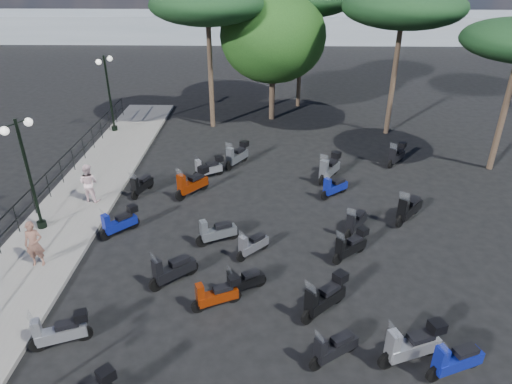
{
  "coord_description": "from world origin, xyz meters",
  "views": [
    {
      "loc": [
        1.3,
        -11.96,
        9.37
      ],
      "look_at": [
        0.95,
        3.5,
        1.2
      ],
      "focal_mm": 32.0,
      "sensor_mm": 36.0,
      "label": 1
    }
  ],
  "objects_px": {
    "scooter_23": "(329,168)",
    "scooter_10": "(193,183)",
    "scooter_14": "(325,298)",
    "scooter_4": "(120,222)",
    "scooter_17": "(237,155)",
    "lamp_post_1": "(28,169)",
    "scooter_9": "(252,245)",
    "scooter_19": "(334,348)",
    "scooter_28": "(356,222)",
    "scooter_22": "(334,187)",
    "scooter_27": "(409,209)",
    "scooter_11": "(209,168)",
    "scooter_5": "(141,185)",
    "scooter_21": "(351,246)",
    "scooter_29": "(397,155)",
    "woman": "(34,244)",
    "scooter_16": "(217,232)",
    "scooter_3": "(172,270)",
    "scooter_8": "(217,294)",
    "scooter_2": "(60,331)",
    "pine_2": "(207,5)",
    "scooter_26": "(412,345)",
    "scooter_15": "(244,281)",
    "broadleaf_tree": "(273,37)",
    "scooter_20": "(455,361)",
    "lamp_post_2": "(109,89)",
    "pedestrian_far": "(89,183)",
    "pine_1": "(404,7)"
  },
  "relations": [
    {
      "from": "woman",
      "to": "scooter_23",
      "type": "relative_size",
      "value": 0.97
    },
    {
      "from": "scooter_29",
      "to": "scooter_14",
      "type": "bearing_deg",
      "value": 103.79
    },
    {
      "from": "scooter_9",
      "to": "scooter_10",
      "type": "xyz_separation_m",
      "value": [
        -2.71,
        4.41,
        0.14
      ]
    },
    {
      "from": "scooter_17",
      "to": "lamp_post_1",
      "type": "bearing_deg",
      "value": 72.54
    },
    {
      "from": "lamp_post_1",
      "to": "scooter_19",
      "type": "distance_m",
      "value": 12.02
    },
    {
      "from": "scooter_14",
      "to": "pine_2",
      "type": "distance_m",
      "value": 17.9
    },
    {
      "from": "scooter_16",
      "to": "scooter_3",
      "type": "bearing_deg",
      "value": 126.99
    },
    {
      "from": "scooter_2",
      "to": "pine_2",
      "type": "distance_m",
      "value": 18.68
    },
    {
      "from": "scooter_8",
      "to": "scooter_20",
      "type": "xyz_separation_m",
      "value": [
        6.1,
        -2.31,
        0.0
      ]
    },
    {
      "from": "scooter_19",
      "to": "scooter_9",
      "type": "bearing_deg",
      "value": -7.5
    },
    {
      "from": "scooter_3",
      "to": "scooter_9",
      "type": "xyz_separation_m",
      "value": [
        2.47,
        1.56,
        -0.07
      ]
    },
    {
      "from": "scooter_23",
      "to": "scooter_10",
      "type": "bearing_deg",
      "value": 46.84
    },
    {
      "from": "woman",
      "to": "scooter_21",
      "type": "height_order",
      "value": "woman"
    },
    {
      "from": "broadleaf_tree",
      "to": "scooter_27",
      "type": "bearing_deg",
      "value": -66.92
    },
    {
      "from": "scooter_11",
      "to": "scooter_9",
      "type": "bearing_deg",
      "value": 167.86
    },
    {
      "from": "scooter_9",
      "to": "scooter_15",
      "type": "bearing_deg",
      "value": 128.97
    },
    {
      "from": "scooter_17",
      "to": "scooter_28",
      "type": "relative_size",
      "value": 1.14
    },
    {
      "from": "scooter_9",
      "to": "scooter_29",
      "type": "relative_size",
      "value": 0.87
    },
    {
      "from": "scooter_17",
      "to": "pine_1",
      "type": "distance_m",
      "value": 11.55
    },
    {
      "from": "scooter_5",
      "to": "scooter_21",
      "type": "bearing_deg",
      "value": 172.62
    },
    {
      "from": "scooter_22",
      "to": "scooter_27",
      "type": "xyz_separation_m",
      "value": [
        2.62,
        -1.95,
        0.09
      ]
    },
    {
      "from": "pedestrian_far",
      "to": "scooter_21",
      "type": "xyz_separation_m",
      "value": [
        10.19,
        -3.6,
        -0.48
      ]
    },
    {
      "from": "scooter_3",
      "to": "scooter_29",
      "type": "height_order",
      "value": "scooter_3"
    },
    {
      "from": "lamp_post_1",
      "to": "scooter_26",
      "type": "height_order",
      "value": "lamp_post_1"
    },
    {
      "from": "scooter_22",
      "to": "scooter_29",
      "type": "relative_size",
      "value": 0.92
    },
    {
      "from": "scooter_10",
      "to": "scooter_22",
      "type": "distance_m",
      "value": 6.09
    },
    {
      "from": "lamp_post_1",
      "to": "scooter_29",
      "type": "bearing_deg",
      "value": 46.59
    },
    {
      "from": "woman",
      "to": "scooter_29",
      "type": "xyz_separation_m",
      "value": [
        13.96,
        8.74,
        -0.47
      ]
    },
    {
      "from": "scooter_19",
      "to": "scooter_29",
      "type": "height_order",
      "value": "scooter_29"
    },
    {
      "from": "scooter_29",
      "to": "broadleaf_tree",
      "type": "relative_size",
      "value": 0.18
    },
    {
      "from": "scooter_21",
      "to": "scooter_27",
      "type": "height_order",
      "value": "scooter_27"
    },
    {
      "from": "woman",
      "to": "broadleaf_tree",
      "type": "xyz_separation_m",
      "value": [
        7.85,
        15.6,
        4.01
      ]
    },
    {
      "from": "scooter_9",
      "to": "scooter_22",
      "type": "relative_size",
      "value": 0.95
    },
    {
      "from": "scooter_11",
      "to": "scooter_20",
      "type": "distance_m",
      "value": 13.3
    },
    {
      "from": "scooter_22",
      "to": "scooter_19",
      "type": "bearing_deg",
      "value": 133.13
    },
    {
      "from": "lamp_post_2",
      "to": "woman",
      "type": "distance_m",
      "value": 13.03
    },
    {
      "from": "scooter_11",
      "to": "scooter_27",
      "type": "distance_m",
      "value": 9.0
    },
    {
      "from": "scooter_26",
      "to": "pine_2",
      "type": "relative_size",
      "value": 0.22
    },
    {
      "from": "pedestrian_far",
      "to": "scooter_14",
      "type": "height_order",
      "value": "pedestrian_far"
    },
    {
      "from": "scooter_14",
      "to": "scooter_4",
      "type": "bearing_deg",
      "value": 17.58
    },
    {
      "from": "lamp_post_1",
      "to": "scooter_8",
      "type": "relative_size",
      "value": 2.94
    },
    {
      "from": "scooter_20",
      "to": "scooter_22",
      "type": "xyz_separation_m",
      "value": [
        -1.76,
        9.35,
        -0.04
      ]
    },
    {
      "from": "scooter_8",
      "to": "scooter_23",
      "type": "xyz_separation_m",
      "value": [
        4.33,
        8.69,
        0.1
      ]
    },
    {
      "from": "scooter_26",
      "to": "scooter_28",
      "type": "xyz_separation_m",
      "value": [
        -0.39,
        6.09,
        -0.11
      ]
    },
    {
      "from": "scooter_19",
      "to": "scooter_26",
      "type": "bearing_deg",
      "value": -122.24
    },
    {
      "from": "woman",
      "to": "scooter_17",
      "type": "height_order",
      "value": "woman"
    },
    {
      "from": "pedestrian_far",
      "to": "scooter_22",
      "type": "relative_size",
      "value": 1.29
    },
    {
      "from": "scooter_2",
      "to": "pine_2",
      "type": "xyz_separation_m",
      "value": [
        2.17,
        17.43,
        6.37
      ]
    },
    {
      "from": "scooter_22",
      "to": "scooter_26",
      "type": "distance_m",
      "value": 8.99
    },
    {
      "from": "scooter_19",
      "to": "scooter_20",
      "type": "bearing_deg",
      "value": -130.37
    }
  ]
}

